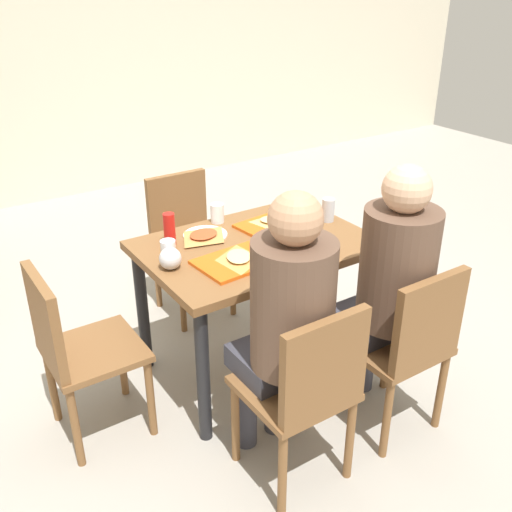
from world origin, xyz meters
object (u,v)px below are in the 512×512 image
object	(u,v)px
paper_plate_center	(205,235)
condiment_bottle	(169,229)
chair_near_left	(307,387)
chair_left_end	(74,345)
chair_near_right	(407,341)
plastic_cup_b	(302,257)
person_in_brown_jacket	(390,278)
tray_red_far	(275,225)
paper_plate_near_edge	(309,249)
tray_red_near	(237,261)
chair_far_side	(186,234)
foil_bundle	(170,258)
pizza_slice_b	(272,221)
plastic_cup_c	(168,251)
person_in_red	(287,316)
main_table	(256,262)
pizza_slice_c	(204,235)
pizza_slice_d	(307,247)
pizza_slice_a	(239,258)
soda_can	(328,210)
plastic_cup_a	(217,213)

from	to	relation	value
paper_plate_center	condiment_bottle	world-z (taller)	condiment_bottle
chair_near_left	chair_left_end	distance (m)	1.01
chair_near_left	chair_near_right	distance (m)	0.55
plastic_cup_b	person_in_brown_jacket	bearing A→B (deg)	-50.71
tray_red_far	paper_plate_near_edge	world-z (taller)	tray_red_far
chair_near_left	tray_red_near	distance (m)	0.68
chair_far_side	foil_bundle	size ratio (longest dim) A/B	8.40
pizza_slice_b	plastic_cup_c	size ratio (longest dim) A/B	2.27
person_in_red	condiment_bottle	xyz separation A→B (m)	(-0.08, 0.84, 0.07)
chair_near_right	plastic_cup_c	xyz separation A→B (m)	(-0.71, 0.82, 0.29)
chair_left_end	plastic_cup_b	distance (m)	1.05
chair_far_side	paper_plate_near_edge	xyz separation A→B (m)	(0.16, -0.98, 0.24)
condiment_bottle	main_table	bearing A→B (deg)	-30.54
paper_plate_center	pizza_slice_c	size ratio (longest dim) A/B	0.82
chair_near_right	pizza_slice_d	xyz separation A→B (m)	(-0.12, 0.56, 0.26)
condiment_bottle	person_in_red	bearing A→B (deg)	-84.39
chair_near_left	condiment_bottle	bearing A→B (deg)	94.81
person_in_red	tray_red_near	world-z (taller)	person_in_red
paper_plate_near_edge	pizza_slice_a	world-z (taller)	pizza_slice_a
paper_plate_center	paper_plate_near_edge	distance (m)	0.53
pizza_slice_b	soda_can	distance (m)	0.30
paper_plate_near_edge	pizza_slice_b	distance (m)	0.34
plastic_cup_a	plastic_cup_b	world-z (taller)	same
main_table	soda_can	world-z (taller)	soda_can
person_in_red	foil_bundle	size ratio (longest dim) A/B	12.50
chair_left_end	soda_can	size ratio (longest dim) A/B	6.89
pizza_slice_c	plastic_cup_c	bearing A→B (deg)	-153.27
person_in_brown_jacket	tray_red_far	xyz separation A→B (m)	(-0.08, 0.74, 0.00)
foil_bundle	chair_near_left	bearing A→B (deg)	-75.60
chair_near_right	tray_red_near	bearing A→B (deg)	126.38
main_table	pizza_slice_b	bearing A→B (deg)	35.37
main_table	paper_plate_near_edge	distance (m)	0.29
paper_plate_center	pizza_slice_a	xyz separation A→B (m)	(-0.02, -0.34, 0.02)
chair_near_right	pizza_slice_a	xyz separation A→B (m)	(-0.46, 0.63, 0.27)
paper_plate_near_edge	pizza_slice_c	xyz separation A→B (m)	(-0.35, 0.39, 0.01)
chair_left_end	tray_red_near	bearing A→B (deg)	-10.24
plastic_cup_a	condiment_bottle	bearing A→B (deg)	-160.78
soda_can	condiment_bottle	xyz separation A→B (m)	(-0.82, 0.19, 0.02)
pizza_slice_d	plastic_cup_c	distance (m)	0.65
paper_plate_center	pizza_slice_b	size ratio (longest dim) A/B	0.97
pizza_slice_b	chair_left_end	bearing A→B (deg)	-173.23
main_table	plastic_cup_b	size ratio (longest dim) A/B	10.96
pizza_slice_b	plastic_cup_a	world-z (taller)	plastic_cup_a
pizza_slice_c	plastic_cup_c	xyz separation A→B (m)	(-0.25, -0.13, 0.03)
main_table	chair_far_side	distance (m)	0.78
chair_left_end	paper_plate_center	xyz separation A→B (m)	(0.77, 0.21, 0.24)
paper_plate_center	tray_red_near	bearing A→B (deg)	-94.56
paper_plate_center	pizza_slice_d	size ratio (longest dim) A/B	0.98
pizza_slice_c	foil_bundle	bearing A→B (deg)	-143.89
person_in_brown_jacket	pizza_slice_a	size ratio (longest dim) A/B	4.70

